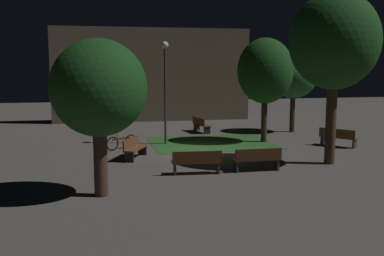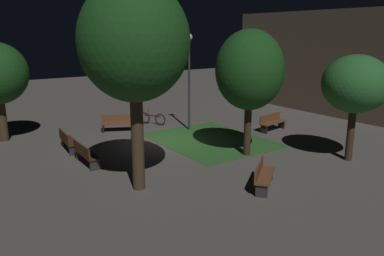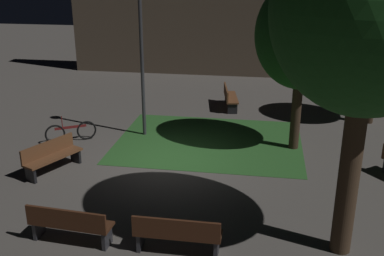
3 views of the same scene
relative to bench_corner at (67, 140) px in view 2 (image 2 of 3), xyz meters
name	(u,v)px [view 2 (image 2 of 3)]	position (x,y,z in m)	size (l,w,h in m)	color
ground_plane	(168,141)	(1.16, 4.53, -0.48)	(60.00, 60.00, 0.00)	#56514C
grass_lawn	(210,140)	(2.16, 6.34, -0.48)	(6.12, 4.85, 0.01)	#2D6028
bench_corner	(67,140)	(0.00, 0.00, 0.00)	(1.83, 0.62, 0.88)	#422314
bench_back_row	(85,154)	(2.32, 0.00, 0.00)	(1.80, 0.48, 0.88)	#422314
bench_front_left	(263,174)	(7.98, 4.18, 0.00)	(1.49, 1.71, 0.88)	brown
bench_by_lamp	(272,122)	(2.50, 10.23, 0.00)	(0.77, 1.85, 0.88)	brown
bench_path_side	(119,123)	(-1.99, 3.32, 0.00)	(1.20, 1.83, 0.88)	brown
tree_near_wall	(250,70)	(4.93, 6.22, 3.15)	(2.84, 2.84, 5.32)	#38281C
tree_back_left	(134,43)	(5.64, 0.69, 4.37)	(3.51, 3.51, 6.79)	#423021
tree_lawn_side	(356,85)	(7.84, 9.22, 2.67)	(2.64, 2.64, 4.33)	#38281C
lamp_post_path_center	(189,67)	(-0.15, 6.63, 2.93)	(0.36, 0.36, 5.10)	#333338
bicycle	(152,119)	(-2.39, 5.59, -0.14)	(1.48, 0.93, 0.93)	black
building_wall_backdrop	(317,62)	(0.44, 16.25, 2.77)	(13.85, 0.80, 6.51)	brown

